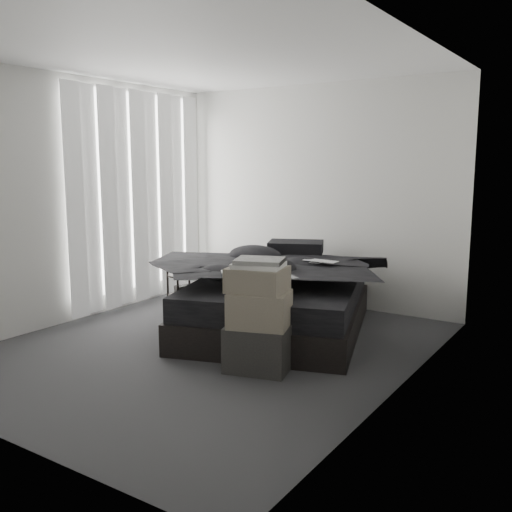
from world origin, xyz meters
The scene contains 24 objects.
floor centered at (0.00, 0.00, 0.00)m, with size 3.60×4.20×0.01m, color #343436.
ceiling centered at (0.00, 0.00, 2.60)m, with size 3.60×4.20×0.01m, color white.
wall_back centered at (0.00, 2.10, 1.30)m, with size 3.60×0.01×2.60m, color silver.
wall_left centered at (-1.80, 0.00, 1.30)m, with size 0.01×4.20×2.60m, color silver.
wall_right centered at (1.80, 0.00, 1.30)m, with size 0.01×4.20×2.60m, color silver.
window_left centered at (-1.78, 0.90, 1.35)m, with size 0.02×2.00×2.30m, color white.
curtain_left centered at (-1.73, 0.90, 1.28)m, with size 0.06×2.12×2.48m, color white.
bed centered at (0.25, 0.83, 0.15)m, with size 1.64×2.16×0.29m, color black.
mattress centered at (0.25, 0.83, 0.41)m, with size 1.57×2.10×0.23m, color black.
duvet centered at (0.26, 0.78, 0.65)m, with size 1.59×1.85×0.25m, color black.
pillow_lower centered at (-0.07, 1.61, 0.60)m, with size 0.65×0.44×0.15m, color black.
pillow_upper centered at (0.01, 1.61, 0.74)m, with size 0.61×0.42×0.14m, color black.
laptop centered at (0.61, 1.00, 0.79)m, with size 0.35×0.22×0.03m, color silver.
comic_a centered at (0.18, 0.20, 0.78)m, with size 0.27×0.18×0.01m, color black.
comic_b centered at (0.43, 0.44, 0.79)m, with size 0.27×0.18×0.01m, color black.
comic_c centered at (0.65, 0.19, 0.79)m, with size 0.27×0.18×0.01m, color black.
side_stand centered at (-1.01, 0.84, 0.33)m, with size 0.36×0.36×0.66m, color black.
papers centered at (-1.00, 0.82, 0.67)m, with size 0.26×0.19×0.01m, color white.
floor_books centered at (-0.95, 1.13, 0.08)m, with size 0.15×0.21×0.15m, color black.
box_lower centered at (0.70, -0.22, 0.19)m, with size 0.51×0.40×0.38m, color black.
box_mid centered at (0.71, -0.23, 0.52)m, with size 0.47×0.38×0.29m, color #6E6556.
box_upper centered at (0.69, -0.22, 0.76)m, with size 0.45×0.36×0.20m, color #6E6556.
art_book_white centered at (0.70, -0.22, 0.88)m, with size 0.39×0.31×0.04m, color silver.
art_book_snake centered at (0.71, -0.23, 0.92)m, with size 0.38×0.30×0.04m, color silver.
Camera 1 is at (3.16, -4.00, 1.70)m, focal length 40.00 mm.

